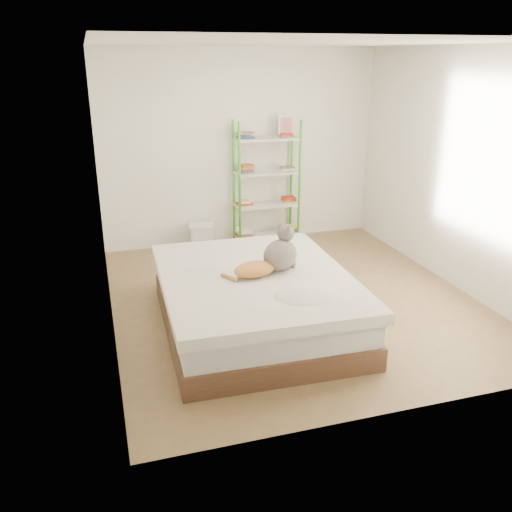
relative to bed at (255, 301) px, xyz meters
name	(u,v)px	position (x,y,z in m)	size (l,w,h in m)	color
room	(295,181)	(0.58, 0.51, 1.02)	(3.81, 4.21, 2.61)	olive
bed	(255,301)	(0.00, 0.00, 0.00)	(1.81, 2.23, 0.55)	brown
orange_cat	(255,267)	(-0.02, -0.06, 0.37)	(0.47, 0.25, 0.19)	#D07F42
grey_cat	(280,249)	(0.26, 0.03, 0.50)	(0.32, 0.39, 0.44)	slate
shelf_unit	(267,185)	(0.89, 2.39, 0.55)	(0.88, 0.36, 1.74)	green
cardboard_box	(249,261)	(0.31, 1.29, -0.10)	(0.57, 0.56, 0.41)	olive
white_bin	(202,237)	(-0.04, 2.36, -0.10)	(0.37, 0.34, 0.35)	white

